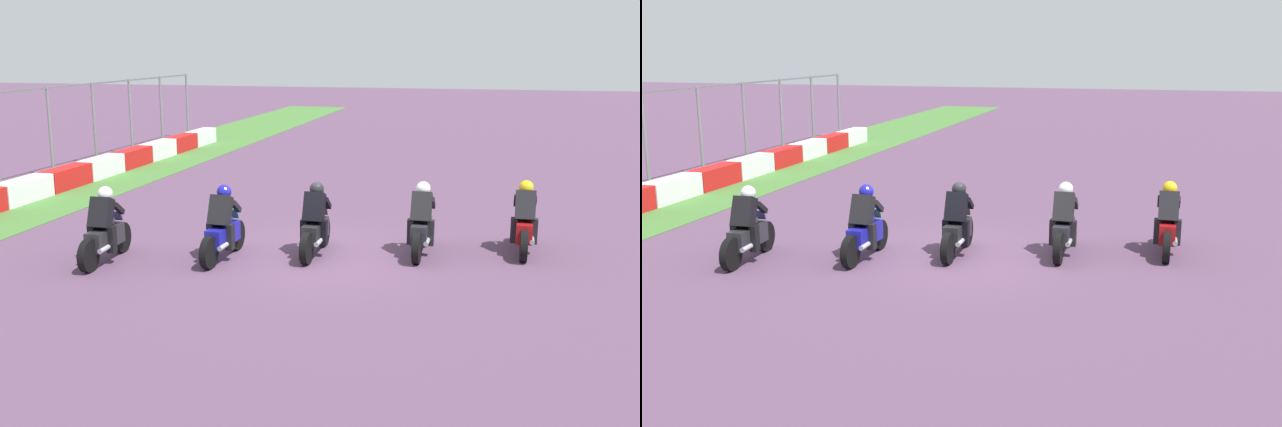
# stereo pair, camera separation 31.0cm
# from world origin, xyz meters

# --- Properties ---
(ground_plane) EXTENTS (120.00, 120.00, 0.00)m
(ground_plane) POSITION_xyz_m (0.00, 0.00, 0.00)
(ground_plane) COLOR #563A54
(rider_lane_a) EXTENTS (2.04, 0.54, 1.51)m
(rider_lane_a) POSITION_xyz_m (1.22, -4.01, 0.62)
(rider_lane_a) COLOR black
(rider_lane_a) RESTS_ON ground_plane
(rider_lane_b) EXTENTS (2.04, 0.54, 1.51)m
(rider_lane_b) POSITION_xyz_m (0.57, -1.96, 0.62)
(rider_lane_b) COLOR black
(rider_lane_b) RESTS_ON ground_plane
(rider_lane_c) EXTENTS (2.04, 0.54, 1.51)m
(rider_lane_c) POSITION_xyz_m (0.00, 0.15, 0.62)
(rider_lane_c) COLOR black
(rider_lane_c) RESTS_ON ground_plane
(rider_lane_d) EXTENTS (2.04, 0.55, 1.51)m
(rider_lane_d) POSITION_xyz_m (-0.74, 1.88, 0.62)
(rider_lane_d) COLOR black
(rider_lane_d) RESTS_ON ground_plane
(rider_lane_e) EXTENTS (2.04, 0.55, 1.51)m
(rider_lane_e) POSITION_xyz_m (-1.50, 4.07, 0.62)
(rider_lane_e) COLOR black
(rider_lane_e) RESTS_ON ground_plane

